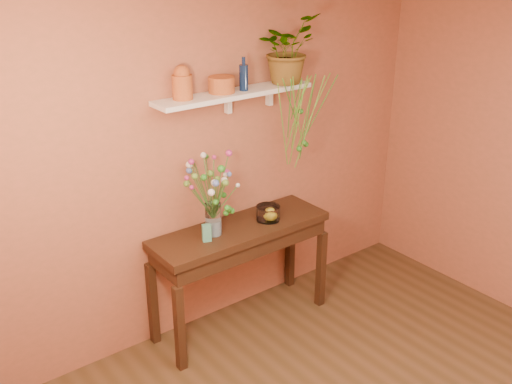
# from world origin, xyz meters

# --- Properties ---
(room) EXTENTS (4.04, 4.04, 2.70)m
(room) POSITION_xyz_m (0.00, 0.00, 1.35)
(room) COLOR #4E341F
(room) RESTS_ON ground
(sideboard) EXTENTS (1.47, 0.47, 0.89)m
(sideboard) POSITION_xyz_m (-0.01, 1.74, 0.76)
(sideboard) COLOR #311C0F
(sideboard) RESTS_ON ground
(wall_shelf) EXTENTS (1.30, 0.24, 0.19)m
(wall_shelf) POSITION_xyz_m (0.06, 1.87, 1.92)
(wall_shelf) COLOR white
(wall_shelf) RESTS_ON room
(terracotta_jug) EXTENTS (0.18, 0.18, 0.24)m
(terracotta_jug) POSITION_xyz_m (-0.38, 1.90, 2.05)
(terracotta_jug) COLOR #AA5727
(terracotta_jug) RESTS_ON wall_shelf
(terracotta_pot) EXTENTS (0.25, 0.25, 0.12)m
(terracotta_pot) POSITION_xyz_m (-0.05, 1.90, 2.00)
(terracotta_pot) COLOR #AA5727
(terracotta_pot) RESTS_ON wall_shelf
(blue_bottle) EXTENTS (0.08, 0.08, 0.25)m
(blue_bottle) POSITION_xyz_m (0.12, 1.86, 2.04)
(blue_bottle) COLOR #0B1B3C
(blue_bottle) RESTS_ON wall_shelf
(spider_plant) EXTENTS (0.57, 0.53, 0.52)m
(spider_plant) POSITION_xyz_m (0.54, 1.87, 2.20)
(spider_plant) COLOR #2B7620
(spider_plant) RESTS_ON wall_shelf
(plant_fronds) EXTENTS (0.57, 0.31, 0.76)m
(plant_fronds) POSITION_xyz_m (0.58, 1.72, 1.64)
(plant_fronds) COLOR #2B7620
(plant_fronds) RESTS_ON wall_shelf
(glass_vase) EXTENTS (0.12, 0.12, 0.26)m
(glass_vase) POSITION_xyz_m (-0.25, 1.76, 1.00)
(glass_vase) COLOR white
(glass_vase) RESTS_ON sideboard
(bouquet) EXTENTS (0.41, 0.53, 0.51)m
(bouquet) POSITION_xyz_m (-0.25, 1.74, 1.34)
(bouquet) COLOR #386B28
(bouquet) RESTS_ON glass_vase
(glass_bowl) EXTENTS (0.19, 0.19, 0.12)m
(glass_bowl) POSITION_xyz_m (0.24, 1.71, 0.95)
(glass_bowl) COLOR white
(glass_bowl) RESTS_ON sideboard
(lemon) EXTENTS (0.08, 0.08, 0.08)m
(lemon) POSITION_xyz_m (0.25, 1.69, 0.94)
(lemon) COLOR yellow
(lemon) RESTS_ON glass_bowl
(carton) EXTENTS (0.08, 0.07, 0.13)m
(carton) POSITION_xyz_m (-0.35, 1.70, 0.96)
(carton) COLOR teal
(carton) RESTS_ON sideboard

